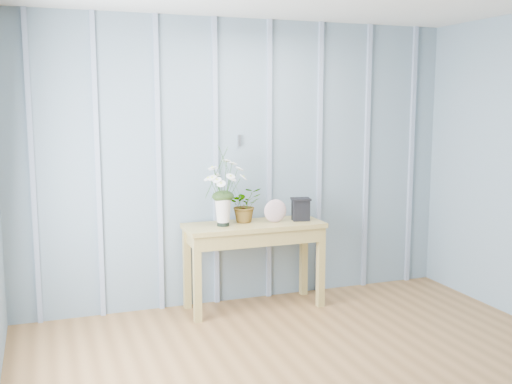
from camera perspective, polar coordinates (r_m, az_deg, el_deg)
name	(u,v)px	position (r m, az deg, el deg)	size (l,w,h in m)	color
room_shell	(306,71)	(4.05, 4.79, 11.43)	(4.00, 4.50, 2.50)	gray
sideboard	(254,236)	(5.18, -0.19, -4.24)	(1.20, 0.45, 0.75)	#9C8544
daisy_vase	(223,178)	(5.00, -3.18, 1.36)	(0.46, 0.35, 0.65)	black
spider_plant	(245,205)	(5.19, -1.06, -1.21)	(0.28, 0.24, 0.31)	#203715
felt_disc_vessel	(275,211)	(5.19, 1.85, -1.81)	(0.20, 0.06, 0.20)	#884F61
carved_box	(301,209)	(5.28, 4.28, -1.63)	(0.18, 0.16, 0.20)	black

